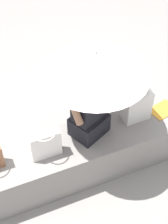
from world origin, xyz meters
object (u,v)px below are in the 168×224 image
at_px(parasol, 95,63).
at_px(shoulder_bag_spare, 45,144).
at_px(person_seated, 89,105).
at_px(handbag_black, 137,105).
at_px(magazine, 163,110).

distance_m(parasol, shoulder_bag_spare, 0.89).
xyz_separation_m(person_seated, shoulder_bag_spare, (-0.49, -0.10, -0.23)).
relative_size(person_seated, shoulder_bag_spare, 2.77).
distance_m(parasol, handbag_black, 0.81).
distance_m(person_seated, parasol, 0.46).
xyz_separation_m(parasol, handbag_black, (0.47, -0.03, -0.66)).
relative_size(shoulder_bag_spare, magazine, 1.16).
bearing_deg(handbag_black, parasol, 176.09).
relative_size(person_seated, handbag_black, 2.43).
xyz_separation_m(person_seated, parasol, (0.07, 0.04, 0.45)).
relative_size(person_seated, magazine, 3.21).
relative_size(parasol, shoulder_bag_spare, 3.07).
xyz_separation_m(handbag_black, magazine, (0.33, -0.03, -0.17)).
bearing_deg(parasol, person_seated, -151.33).
height_order(parasol, handbag_black, parasol).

